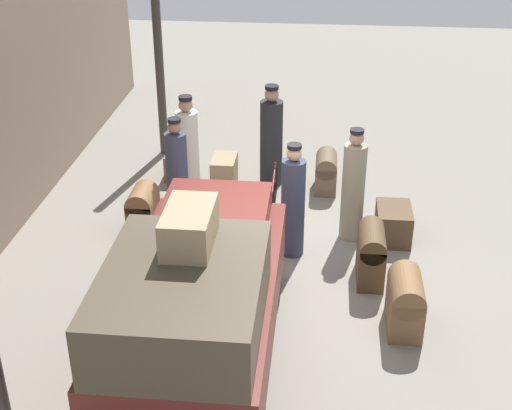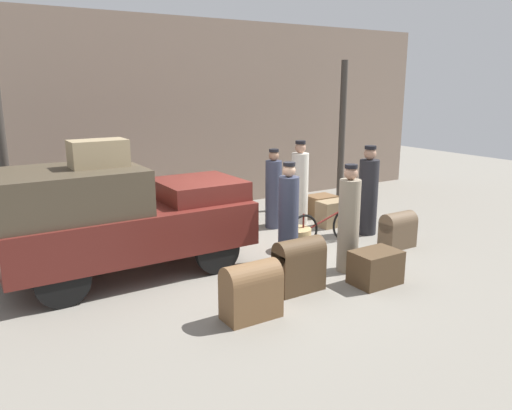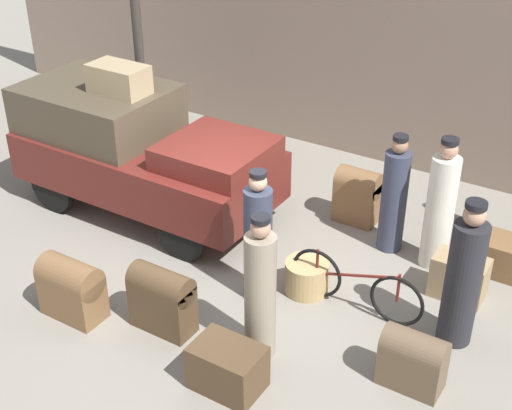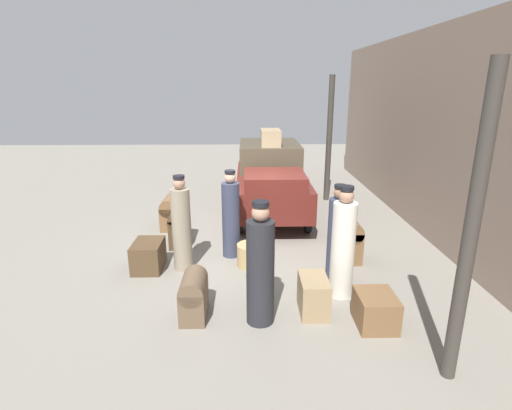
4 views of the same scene
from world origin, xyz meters
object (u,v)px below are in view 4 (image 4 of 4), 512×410
object	(u,v)px
suitcase_black_upright	(171,212)
suitcase_small_leather	(313,295)
truck	(271,178)
trunk_wicker_pale	(148,256)
wicker_basket	(252,255)
trunk_barrel_dark	(194,295)
porter_standing_middle	(343,247)
porter_carrying_trunk	(182,227)
trunk_large_brown	(349,239)
trunk_on_truck_roof	(271,138)
bicycle	(251,264)
porter_lifting_near_truck	(231,217)
conductor_in_dark_uniform	(260,269)
porter_with_bicycle	(337,236)
trunk_umber_medium	(375,310)
suitcase_tan_flat	(180,225)

from	to	relation	value
suitcase_black_upright	suitcase_small_leather	world-z (taller)	suitcase_black_upright
truck	trunk_wicker_pale	world-z (taller)	truck
trunk_wicker_pale	suitcase_small_leather	distance (m)	3.22
suitcase_black_upright	suitcase_small_leather	size ratio (longest dim) A/B	1.17
wicker_basket	trunk_barrel_dark	bearing A→B (deg)	-26.79
porter_standing_middle	trunk_wicker_pale	world-z (taller)	porter_standing_middle
porter_carrying_trunk	suitcase_small_leather	distance (m)	2.72
porter_carrying_trunk	trunk_large_brown	world-z (taller)	porter_carrying_trunk
trunk_on_truck_roof	suitcase_black_upright	bearing A→B (deg)	-63.50
trunk_barrel_dark	bicycle	bearing A→B (deg)	141.12
porter_lifting_near_truck	bicycle	bearing A→B (deg)	18.36
wicker_basket	porter_standing_middle	xyz separation A→B (m)	(1.14, 1.43, 0.63)
bicycle	trunk_on_truck_roof	bearing A→B (deg)	172.17
conductor_in_dark_uniform	porter_with_bicycle	bearing A→B (deg)	134.85
conductor_in_dark_uniform	porter_with_bicycle	size ratio (longest dim) A/B	1.07
porter_carrying_trunk	suitcase_black_upright	world-z (taller)	porter_carrying_trunk
conductor_in_dark_uniform	trunk_umber_medium	size ratio (longest dim) A/B	2.85
porter_lifting_near_truck	suitcase_tan_flat	bearing A→B (deg)	-118.32
wicker_basket	suitcase_tan_flat	distance (m)	1.87
porter_carrying_trunk	trunk_barrel_dark	xyz separation A→B (m)	(1.62, 0.40, -0.47)
trunk_wicker_pale	suitcase_black_upright	distance (m)	2.24
truck	suitcase_small_leather	distance (m)	4.83
porter_with_bicycle	suitcase_tan_flat	world-z (taller)	porter_with_bicycle
conductor_in_dark_uniform	truck	bearing A→B (deg)	175.06
truck	trunk_wicker_pale	size ratio (longest dim) A/B	5.24
bicycle	trunk_wicker_pale	size ratio (longest dim) A/B	2.33
truck	porter_lifting_near_truck	distance (m)	2.82
suitcase_black_upright	trunk_barrel_dark	distance (m)	4.00
trunk_large_brown	trunk_on_truck_roof	distance (m)	3.76
conductor_in_dark_uniform	trunk_barrel_dark	xyz separation A→B (m)	(-0.15, -0.97, -0.48)
bicycle	porter_lifting_near_truck	distance (m)	1.29
bicycle	trunk_large_brown	bearing A→B (deg)	114.58
truck	suitcase_tan_flat	size ratio (longest dim) A/B	4.76
conductor_in_dark_uniform	porter_with_bicycle	distance (m)	1.96
porter_standing_middle	suitcase_small_leather	distance (m)	0.92
conductor_in_dark_uniform	porter_carrying_trunk	xyz separation A→B (m)	(-1.77, -1.37, -0.01)
suitcase_tan_flat	suitcase_small_leather	size ratio (longest dim) A/B	1.24
porter_standing_middle	conductor_in_dark_uniform	bearing A→B (deg)	-61.15
porter_standing_middle	porter_with_bicycle	world-z (taller)	porter_standing_middle
suitcase_black_upright	trunk_on_truck_roof	size ratio (longest dim) A/B	0.92
trunk_umber_medium	porter_with_bicycle	bearing A→B (deg)	-170.86
truck	suitcase_tan_flat	bearing A→B (deg)	-44.99
wicker_basket	porter_with_bicycle	size ratio (longest dim) A/B	0.33
trunk_wicker_pale	suitcase_black_upright	size ratio (longest dim) A/B	0.96
porter_with_bicycle	suitcase_small_leather	distance (m)	1.39
conductor_in_dark_uniform	porter_carrying_trunk	bearing A→B (deg)	-142.18
porter_carrying_trunk	porter_lifting_near_truck	bearing A→B (deg)	123.29
porter_lifting_near_truck	suitcase_black_upright	world-z (taller)	porter_lifting_near_truck
truck	porter_carrying_trunk	distance (m)	3.70
porter_standing_middle	wicker_basket	bearing A→B (deg)	-128.57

